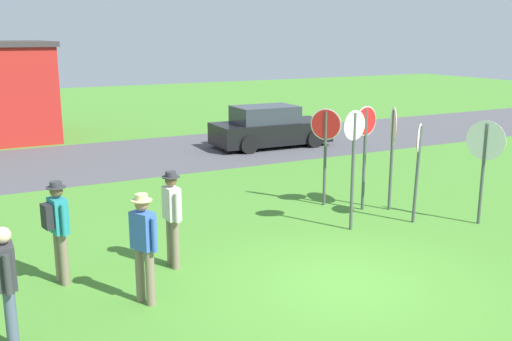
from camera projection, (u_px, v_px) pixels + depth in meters
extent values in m
plane|color=#47842D|center=(345.00, 285.00, 9.59)|extent=(80.00, 80.00, 0.00)
cube|color=#4C4C51|center=(136.00, 156.00, 19.79)|extent=(60.00, 6.40, 0.01)
cube|color=black|center=(271.00, 132.00, 21.46)|extent=(4.35, 1.93, 0.76)
cube|color=#2D333D|center=(265.00, 114.00, 21.20)|extent=(2.28, 1.60, 0.60)
cylinder|color=black|center=(290.00, 132.00, 22.86)|extent=(0.65, 0.24, 0.64)
cylinder|color=black|center=(315.00, 139.00, 21.29)|extent=(0.65, 0.24, 0.64)
cylinder|color=black|center=(228.00, 137.00, 21.72)|extent=(0.65, 0.24, 0.64)
cylinder|color=black|center=(249.00, 145.00, 20.15)|extent=(0.65, 0.24, 0.64)
cylinder|color=#474C4C|center=(483.00, 175.00, 12.49)|extent=(0.09, 0.09, 2.20)
cylinder|color=white|center=(486.00, 140.00, 12.32)|extent=(0.30, 0.80, 0.85)
cylinder|color=red|center=(486.00, 140.00, 12.33)|extent=(0.28, 0.74, 0.79)
cylinder|color=#474C4C|center=(353.00, 172.00, 12.07)|extent=(0.08, 0.08, 2.49)
cylinder|color=white|center=(355.00, 125.00, 11.84)|extent=(0.61, 0.12, 0.62)
cylinder|color=red|center=(354.00, 125.00, 11.85)|extent=(0.57, 0.11, 0.57)
cylinder|color=#474C4C|center=(364.00, 160.00, 13.50)|extent=(0.08, 0.08, 2.39)
cylinder|color=white|center=(366.00, 121.00, 13.29)|extent=(0.67, 0.13, 0.68)
cylinder|color=red|center=(366.00, 121.00, 13.29)|extent=(0.62, 0.13, 0.63)
cylinder|color=#474C4C|center=(391.00, 161.00, 13.50)|extent=(0.10, 0.10, 2.35)
cylinder|color=white|center=(393.00, 126.00, 13.32)|extent=(0.47, 0.75, 0.88)
cylinder|color=red|center=(394.00, 126.00, 13.32)|extent=(0.44, 0.70, 0.81)
cylinder|color=#474C4C|center=(325.00, 159.00, 13.88)|extent=(0.10, 0.10, 2.28)
cylinder|color=white|center=(326.00, 124.00, 13.69)|extent=(0.48, 0.59, 0.75)
cylinder|color=red|center=(326.00, 124.00, 13.68)|extent=(0.45, 0.54, 0.69)
cylinder|color=#474C4C|center=(417.00, 175.00, 12.57)|extent=(0.13, 0.14, 2.15)
cylinder|color=white|center=(419.00, 138.00, 12.39)|extent=(0.49, 0.41, 0.61)
cylinder|color=red|center=(419.00, 138.00, 12.39)|extent=(0.45, 0.38, 0.57)
cylinder|color=#4C5670|center=(10.00, 316.00, 7.62)|extent=(0.14, 0.14, 0.88)
cylinder|color=#4C5670|center=(12.00, 323.00, 7.43)|extent=(0.14, 0.14, 0.88)
cube|color=#333338|center=(6.00, 266.00, 7.36)|extent=(0.22, 0.36, 0.58)
cylinder|color=#333338|center=(4.00, 261.00, 7.57)|extent=(0.09, 0.09, 0.52)
cylinder|color=#333338|center=(8.00, 275.00, 7.16)|extent=(0.09, 0.09, 0.52)
sphere|color=beige|center=(2.00, 235.00, 7.27)|extent=(0.21, 0.21, 0.21)
cylinder|color=#7A6B56|center=(140.00, 274.00, 8.93)|extent=(0.14, 0.14, 0.88)
cylinder|color=#7A6B56|center=(150.00, 278.00, 8.81)|extent=(0.14, 0.14, 0.88)
cube|color=#3860B7|center=(143.00, 231.00, 8.70)|extent=(0.36, 0.42, 0.58)
cylinder|color=#3860B7|center=(132.00, 229.00, 8.85)|extent=(0.09, 0.09, 0.52)
cylinder|color=#3860B7|center=(154.00, 235.00, 8.57)|extent=(0.09, 0.09, 0.52)
sphere|color=#9E7051|center=(142.00, 204.00, 8.61)|extent=(0.21, 0.21, 0.21)
cylinder|color=beige|center=(142.00, 200.00, 8.60)|extent=(0.32, 0.31, 0.02)
cylinder|color=beige|center=(141.00, 197.00, 8.59)|extent=(0.19, 0.19, 0.09)
cylinder|color=#7A6B56|center=(59.00, 256.00, 9.68)|extent=(0.14, 0.14, 0.88)
cylinder|color=#7A6B56|center=(64.00, 260.00, 9.52)|extent=(0.14, 0.14, 0.88)
cube|color=teal|center=(58.00, 215.00, 9.43)|extent=(0.29, 0.40, 0.58)
cylinder|color=teal|center=(53.00, 213.00, 9.62)|extent=(0.09, 0.09, 0.52)
cylinder|color=teal|center=(64.00, 220.00, 9.26)|extent=(0.09, 0.09, 0.52)
sphere|color=brown|center=(56.00, 191.00, 9.34)|extent=(0.21, 0.21, 0.21)
cylinder|color=#333338|center=(56.00, 187.00, 9.32)|extent=(0.31, 0.32, 0.02)
cylinder|color=#333338|center=(56.00, 184.00, 9.31)|extent=(0.19, 0.19, 0.09)
cube|color=#232328|center=(48.00, 216.00, 9.32)|extent=(0.19, 0.28, 0.40)
cylinder|color=#7A6B56|center=(171.00, 241.00, 10.37)|extent=(0.14, 0.14, 0.88)
cylinder|color=#7A6B56|center=(176.00, 245.00, 10.19)|extent=(0.14, 0.14, 0.88)
cube|color=beige|center=(172.00, 203.00, 10.12)|extent=(0.24, 0.37, 0.58)
cylinder|color=beige|center=(166.00, 201.00, 10.32)|extent=(0.09, 0.09, 0.52)
cylinder|color=beige|center=(177.00, 208.00, 9.92)|extent=(0.09, 0.09, 0.52)
sphere|color=brown|center=(171.00, 180.00, 10.02)|extent=(0.21, 0.21, 0.21)
cylinder|color=#333338|center=(171.00, 177.00, 10.01)|extent=(0.32, 0.32, 0.02)
cylinder|color=#333338|center=(171.00, 174.00, 10.00)|extent=(0.19, 0.19, 0.09)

